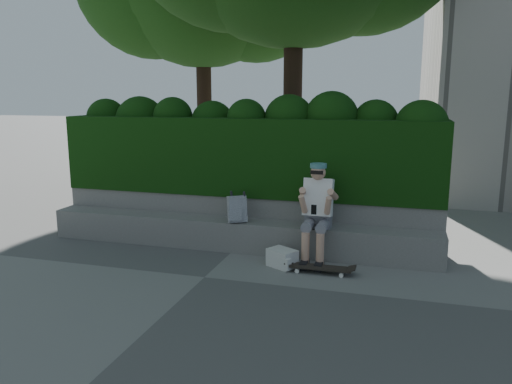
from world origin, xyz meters
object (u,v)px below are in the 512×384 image
(person, at_px, (317,208))
(skateboard, at_px, (320,268))
(backpack_plaid, at_px, (237,209))
(backpack_ground, at_px, (282,258))

(person, xyz_separation_m, skateboard, (0.13, -0.50, -0.68))
(skateboard, bearing_deg, backpack_plaid, 156.42)
(skateboard, distance_m, backpack_ground, 0.55)
(skateboard, xyz_separation_m, backpack_ground, (-0.53, 0.10, 0.05))
(backpack_ground, bearing_deg, backpack_plaid, 179.15)
(backpack_plaid, bearing_deg, backpack_ground, -63.26)
(person, height_order, backpack_ground, person)
(person, bearing_deg, backpack_ground, -135.60)
(person, relative_size, skateboard, 1.67)
(backpack_plaid, distance_m, backpack_ground, 1.07)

